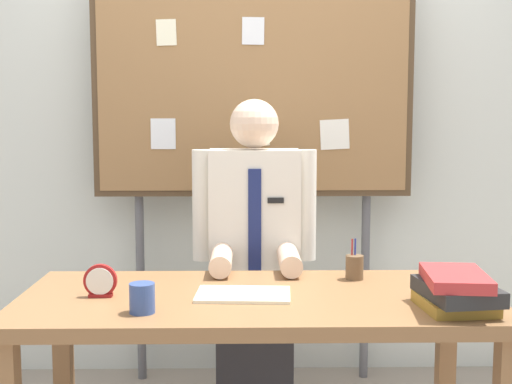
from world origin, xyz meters
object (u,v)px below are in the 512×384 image
Objects in this scene: pen_holder at (354,267)px; open_notebook at (243,295)px; desk at (257,318)px; coffee_mug at (142,298)px; bulletin_board at (253,87)px; desk_clock at (100,282)px; book_stack at (456,291)px; person at (254,271)px.

open_notebook is at bearing -150.81° from pen_holder.
pen_holder is at bearing 30.01° from desk.
pen_holder is at bearing 30.04° from coffee_mug.
desk is at bearing -89.99° from bulletin_board.
open_notebook is at bearing 31.16° from coffee_mug.
coffee_mug reaches higher than desk.
desk_clock reaches higher than coffee_mug.
coffee_mug is (-1.03, -0.02, -0.02)m from book_stack.
person is 0.85m from desk_clock.
bulletin_board is 21.46× the size of coffee_mug.
open_notebook is 2.08× the size of pen_holder.
book_stack is (0.65, -0.20, 0.15)m from desk.
bulletin_board is 1.14m from pen_holder.
bulletin_board is at bearing 90.01° from desk.
pen_holder is at bearing 29.19° from open_notebook.
book_stack is (0.65, -0.81, 0.12)m from person.
bulletin_board reaches higher than book_stack.
book_stack is 0.50m from pen_holder.
book_stack is at bearing 0.84° from coffee_mug.
open_notebook is 3.39× the size of coffee_mug.
desk_clock is at bearing 179.98° from open_notebook.
desk is 0.70m from book_stack.
desk is 0.11m from open_notebook.
pen_holder reaches higher than book_stack.
person is at bearing -89.98° from bulletin_board.
person is (0.00, 0.61, 0.03)m from desk.
bulletin_board is 13.15× the size of pen_holder.
bulletin_board reaches higher than pen_holder.
bulletin_board is (-0.00, 0.40, 0.84)m from person.
bulletin_board is 1.48m from coffee_mug.
pen_holder is (0.39, -0.39, 0.10)m from person.
desk is at bearing 22.23° from open_notebook.
pen_holder reaches higher than desk.
book_stack reaches higher than coffee_mug.
coffee_mug is at bearing -107.06° from bulletin_board.
desk is 10.60× the size of pen_holder.
bulletin_board is 6.44× the size of book_stack.
bulletin_board is 6.33× the size of open_notebook.
book_stack is 1.03m from coffee_mug.
desk is 0.57m from desk_clock.
coffee_mug reaches higher than open_notebook.
book_stack is at bearing -8.64° from desk_clock.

